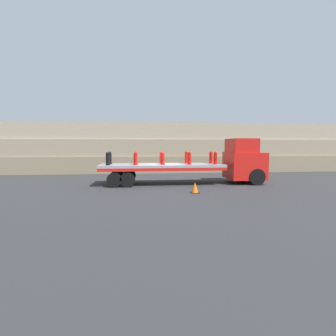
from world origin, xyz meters
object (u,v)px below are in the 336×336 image
object	(u,v)px
truck_cab	(245,161)
traffic_cone	(195,188)
fire_hydrant_red_near_1	(136,159)
fire_hydrant_red_far_3	(186,158)
fire_hydrant_black_near_0	(108,159)
fire_hydrant_red_near_3	(189,158)
fire_hydrant_black_far_0	(110,158)
fire_hydrant_red_far_1	(136,158)
fire_hydrant_red_near_2	(163,158)
fire_hydrant_red_far_2	(161,158)
fire_hydrant_red_far_4	(211,157)
fire_hydrant_red_near_4	(215,158)
flatbed_trailer	(153,168)

from	to	relation	value
truck_cab	traffic_cone	size ratio (longest dim) A/B	5.23
fire_hydrant_red_near_1	fire_hydrant_red_far_3	bearing A→B (deg)	17.35
fire_hydrant_black_near_0	fire_hydrant_red_near_3	size ratio (longest dim) A/B	1.00
fire_hydrant_black_far_0	fire_hydrant_red_far_1	world-z (taller)	same
traffic_cone	fire_hydrant_red_near_2	bearing A→B (deg)	117.91
fire_hydrant_black_near_0	fire_hydrant_red_far_2	world-z (taller)	same
fire_hydrant_red_far_3	fire_hydrant_red_far_4	bearing A→B (deg)	0.00
fire_hydrant_red_far_1	fire_hydrant_red_near_4	size ratio (longest dim) A/B	1.00
fire_hydrant_red_far_1	fire_hydrant_red_far_4	size ratio (longest dim) A/B	1.00
fire_hydrant_red_near_2	traffic_cone	world-z (taller)	fire_hydrant_red_near_2
flatbed_trailer	fire_hydrant_black_near_0	distance (m)	3.12
truck_cab	fire_hydrant_red_far_1	size ratio (longest dim) A/B	3.65
fire_hydrant_red_far_1	fire_hydrant_red_far_4	xyz separation A→B (m)	(5.41, 0.00, 0.00)
fire_hydrant_black_far_0	fire_hydrant_red_far_4	bearing A→B (deg)	0.00
fire_hydrant_red_near_4	truck_cab	bearing A→B (deg)	13.57
fire_hydrant_black_near_0	fire_hydrant_red_far_3	size ratio (longest dim) A/B	1.00
truck_cab	fire_hydrant_red_far_2	distance (m)	5.97
fire_hydrant_red_near_1	fire_hydrant_red_far_4	size ratio (longest dim) A/B	1.00
traffic_cone	fire_hydrant_red_near_1	bearing A→B (deg)	138.56
fire_hydrant_red_near_2	traffic_cone	size ratio (longest dim) A/B	1.44
fire_hydrant_red_far_2	fire_hydrant_red_far_4	world-z (taller)	same
fire_hydrant_black_far_0	fire_hydrant_red_far_3	size ratio (longest dim) A/B	1.00
fire_hydrant_red_far_1	fire_hydrant_red_near_3	bearing A→B (deg)	-17.35
fire_hydrant_red_near_4	fire_hydrant_red_far_2	bearing A→B (deg)	162.65
truck_cab	fire_hydrant_red_near_1	xyz separation A→B (m)	(-7.74, -0.56, 0.24)
flatbed_trailer	fire_hydrant_red_near_1	distance (m)	1.49
fire_hydrant_black_near_0	fire_hydrant_red_far_2	xyz separation A→B (m)	(3.61, 1.13, 0.00)
fire_hydrant_black_far_0	fire_hydrant_red_far_3	bearing A→B (deg)	0.00
fire_hydrant_black_far_0	fire_hydrant_red_far_2	bearing A→B (deg)	0.00
fire_hydrant_red_far_3	fire_hydrant_red_near_4	world-z (taller)	same
fire_hydrant_red_near_1	fire_hydrant_red_near_2	world-z (taller)	same
flatbed_trailer	fire_hydrant_red_far_4	bearing A→B (deg)	7.60
truck_cab	fire_hydrant_red_far_4	size ratio (longest dim) A/B	3.65
fire_hydrant_red_near_2	fire_hydrant_red_near_3	xyz separation A→B (m)	(1.80, 0.00, 0.00)
flatbed_trailer	fire_hydrant_red_far_4	world-z (taller)	fire_hydrant_red_far_4
fire_hydrant_red_far_2	fire_hydrant_red_far_3	world-z (taller)	same
fire_hydrant_red_far_3	fire_hydrant_red_near_4	distance (m)	2.13
fire_hydrant_red_near_4	traffic_cone	size ratio (longest dim) A/B	1.44
fire_hydrant_black_far_0	fire_hydrant_red_near_3	bearing A→B (deg)	-11.76
fire_hydrant_red_near_2	fire_hydrant_red_near_4	size ratio (longest dim) A/B	1.00
fire_hydrant_red_far_2	fire_hydrant_red_near_2	bearing A→B (deg)	-90.00
fire_hydrant_black_near_0	fire_hydrant_black_far_0	size ratio (longest dim) A/B	1.00
fire_hydrant_black_near_0	fire_hydrant_red_far_3	bearing A→B (deg)	11.76
flatbed_trailer	fire_hydrant_black_far_0	bearing A→B (deg)	169.33
fire_hydrant_black_far_0	fire_hydrant_red_near_2	xyz separation A→B (m)	(3.61, -1.13, 0.00)
fire_hydrant_red_near_1	fire_hydrant_red_near_2	bearing A→B (deg)	0.00
fire_hydrant_red_far_3	fire_hydrant_red_far_2	bearing A→B (deg)	180.00
flatbed_trailer	fire_hydrant_red_near_2	world-z (taller)	fire_hydrant_red_near_2
truck_cab	fire_hydrant_red_near_2	distance (m)	5.97
fire_hydrant_black_far_0	fire_hydrant_red_far_2	world-z (taller)	same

